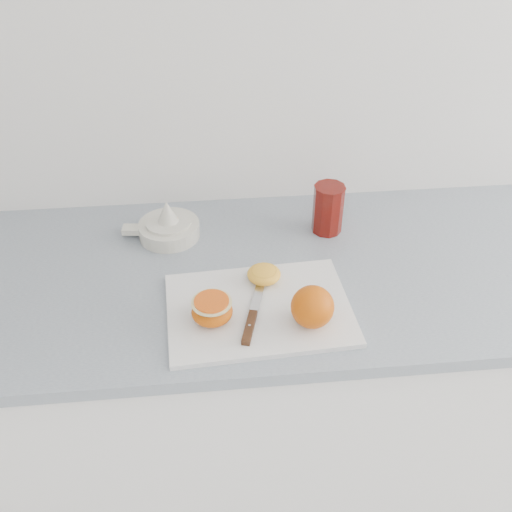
% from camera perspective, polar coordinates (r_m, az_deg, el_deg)
% --- Properties ---
extents(counter, '(2.64, 0.64, 0.89)m').
position_cam_1_polar(counter, '(1.62, 1.19, -13.46)').
color(counter, white).
rests_on(counter, ground).
extents(cutting_board, '(0.39, 0.29, 0.01)m').
position_cam_1_polar(cutting_board, '(1.18, 0.30, -5.35)').
color(cutting_board, white).
rests_on(cutting_board, counter).
extents(whole_orange, '(0.09, 0.09, 0.09)m').
position_cam_1_polar(whole_orange, '(1.12, 5.66, -5.08)').
color(whole_orange, orange).
rests_on(whole_orange, cutting_board).
extents(half_orange, '(0.08, 0.08, 0.05)m').
position_cam_1_polar(half_orange, '(1.14, -4.42, -5.43)').
color(half_orange, orange).
rests_on(half_orange, cutting_board).
extents(squeezed_shell, '(0.07, 0.07, 0.03)m').
position_cam_1_polar(squeezed_shell, '(1.24, 0.79, -1.81)').
color(squeezed_shell, gold).
rests_on(squeezed_shell, cutting_board).
extents(paring_knife, '(0.07, 0.20, 0.01)m').
position_cam_1_polar(paring_knife, '(1.14, -0.49, -6.53)').
color(paring_knife, '#402916').
rests_on(paring_knife, cutting_board).
extents(citrus_juicer, '(0.19, 0.15, 0.10)m').
position_cam_1_polar(citrus_juicer, '(1.40, -8.78, 2.91)').
color(citrus_juicer, white).
rests_on(citrus_juicer, counter).
extents(red_tumbler, '(0.08, 0.08, 0.12)m').
position_cam_1_polar(red_tumbler, '(1.40, 7.20, 4.55)').
color(red_tumbler, '#65110C').
rests_on(red_tumbler, counter).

